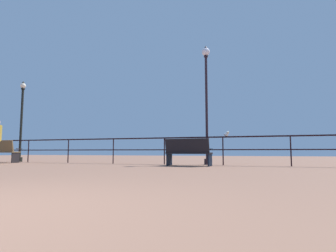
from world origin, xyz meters
name	(u,v)px	position (x,y,z in m)	size (l,w,h in m)	color
pier_railing	(193,144)	(0.00, 8.58, 0.78)	(24.81, 0.05, 1.05)	black
bench_far_left	(0,150)	(-8.59, 7.72, 0.56)	(1.68, 0.59, 0.99)	brown
bench_near_left	(188,151)	(0.04, 7.71, 0.51)	(1.61, 0.79, 0.94)	black
lamppost_left	(21,120)	(-8.75, 8.90, 2.05)	(0.27, 0.27, 4.01)	black
lamppost_center	(206,92)	(0.49, 8.90, 2.81)	(0.32, 0.32, 4.67)	black
seagull_on_rail	(226,134)	(1.26, 8.56, 1.13)	(0.25, 0.34, 0.18)	silver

